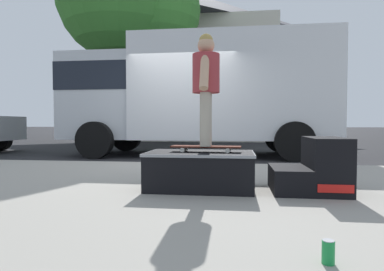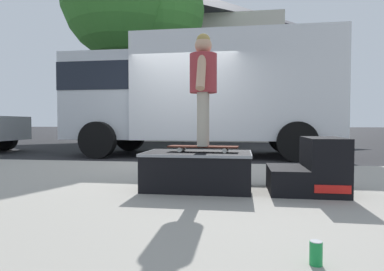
{
  "view_description": "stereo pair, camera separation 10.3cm",
  "coord_description": "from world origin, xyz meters",
  "px_view_note": "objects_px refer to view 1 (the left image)",
  "views": [
    {
      "loc": [
        1.25,
        -6.6,
        0.86
      ],
      "look_at": [
        0.57,
        -1.41,
        0.66
      ],
      "focal_mm": 30.99,
      "sensor_mm": 36.0,
      "label": 1
    },
    {
      "loc": [
        1.35,
        -6.59,
        0.86
      ],
      "look_at": [
        0.57,
        -1.41,
        0.66
      ],
      "focal_mm": 30.99,
      "sensor_mm": 36.0,
      "label": 2
    }
  ],
  "objects_px": {
    "skater_kid": "(206,80)",
    "soda_can": "(328,252)",
    "skateboard": "(206,147)",
    "skate_box": "(200,169)",
    "kicker_ramp": "(314,169)",
    "box_truck": "(196,92)",
    "street_tree_main": "(130,1)"
  },
  "relations": [
    {
      "from": "box_truck",
      "to": "street_tree_main",
      "type": "relative_size",
      "value": 0.84
    },
    {
      "from": "skater_kid",
      "to": "box_truck",
      "type": "xyz_separation_m",
      "value": [
        -0.72,
        5.12,
        0.37
      ]
    },
    {
      "from": "box_truck",
      "to": "street_tree_main",
      "type": "bearing_deg",
      "value": 129.49
    },
    {
      "from": "skateboard",
      "to": "box_truck",
      "type": "height_order",
      "value": "box_truck"
    },
    {
      "from": "skate_box",
      "to": "skateboard",
      "type": "xyz_separation_m",
      "value": [
        0.06,
        0.01,
        0.25
      ]
    },
    {
      "from": "soda_can",
      "to": "box_truck",
      "type": "height_order",
      "value": "box_truck"
    },
    {
      "from": "skater_kid",
      "to": "skate_box",
      "type": "bearing_deg",
      "value": -175.1
    },
    {
      "from": "kicker_ramp",
      "to": "skate_box",
      "type": "bearing_deg",
      "value": 179.98
    },
    {
      "from": "kicker_ramp",
      "to": "street_tree_main",
      "type": "xyz_separation_m",
      "value": [
        -4.84,
        8.7,
        5.17
      ]
    },
    {
      "from": "skate_box",
      "to": "box_truck",
      "type": "xyz_separation_m",
      "value": [
        -0.66,
        5.12,
        1.36
      ]
    },
    {
      "from": "kicker_ramp",
      "to": "street_tree_main",
      "type": "distance_m",
      "value": 11.22
    },
    {
      "from": "skate_box",
      "to": "skateboard",
      "type": "relative_size",
      "value": 1.5
    },
    {
      "from": "skater_kid",
      "to": "street_tree_main",
      "type": "relative_size",
      "value": 0.15
    },
    {
      "from": "skateboard",
      "to": "soda_can",
      "type": "distance_m",
      "value": 2.11
    },
    {
      "from": "skateboard",
      "to": "box_truck",
      "type": "relative_size",
      "value": 0.11
    },
    {
      "from": "skater_kid",
      "to": "soda_can",
      "type": "xyz_separation_m",
      "value": [
        0.81,
        -1.9,
        -1.15
      ]
    },
    {
      "from": "skateboard",
      "to": "soda_can",
      "type": "relative_size",
      "value": 6.27
    },
    {
      "from": "skate_box",
      "to": "street_tree_main",
      "type": "bearing_deg",
      "value": 112.53
    },
    {
      "from": "skate_box",
      "to": "kicker_ramp",
      "type": "bearing_deg",
      "value": -0.02
    },
    {
      "from": "kicker_ramp",
      "to": "skater_kid",
      "type": "xyz_separation_m",
      "value": [
        -1.17,
        0.01,
        0.97
      ]
    },
    {
      "from": "soda_can",
      "to": "box_truck",
      "type": "bearing_deg",
      "value": 102.34
    },
    {
      "from": "kicker_ramp",
      "to": "skateboard",
      "type": "bearing_deg",
      "value": 179.73
    },
    {
      "from": "kicker_ramp",
      "to": "box_truck",
      "type": "height_order",
      "value": "box_truck"
    },
    {
      "from": "soda_can",
      "to": "street_tree_main",
      "type": "distance_m",
      "value": 12.69
    },
    {
      "from": "skater_kid",
      "to": "kicker_ramp",
      "type": "bearing_deg",
      "value": -0.27
    },
    {
      "from": "soda_can",
      "to": "box_truck",
      "type": "relative_size",
      "value": 0.02
    },
    {
      "from": "box_truck",
      "to": "skate_box",
      "type": "bearing_deg",
      "value": -82.63
    },
    {
      "from": "skater_kid",
      "to": "skateboard",
      "type": "bearing_deg",
      "value": 116.57
    },
    {
      "from": "kicker_ramp",
      "to": "street_tree_main",
      "type": "relative_size",
      "value": 0.09
    },
    {
      "from": "skate_box",
      "to": "skateboard",
      "type": "distance_m",
      "value": 0.26
    },
    {
      "from": "skateboard",
      "to": "box_truck",
      "type": "xyz_separation_m",
      "value": [
        -0.72,
        5.12,
        1.11
      ]
    },
    {
      "from": "skateboard",
      "to": "box_truck",
      "type": "bearing_deg",
      "value": 98.05
    }
  ]
}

